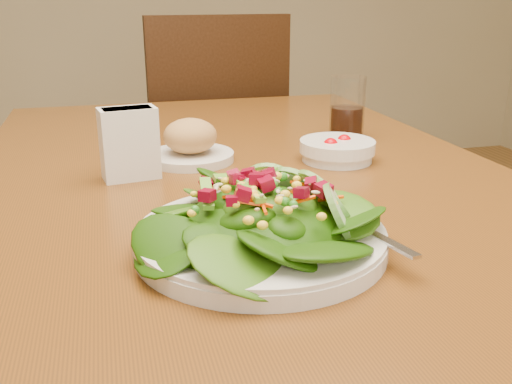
% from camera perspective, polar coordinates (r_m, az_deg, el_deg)
% --- Properties ---
extents(dining_table, '(0.90, 1.40, 0.75)m').
position_cam_1_polar(dining_table, '(0.99, -1.17, -3.66)').
color(dining_table, brown).
rests_on(dining_table, ground_plane).
extents(chair_far, '(0.48, 0.48, 0.98)m').
position_cam_1_polar(chair_far, '(1.91, -4.52, 3.48)').
color(chair_far, black).
rests_on(chair_far, ground_plane).
extents(salad_plate, '(0.30, 0.30, 0.09)m').
position_cam_1_polar(salad_plate, '(0.67, 1.29, -3.05)').
color(salad_plate, silver).
rests_on(salad_plate, dining_table).
extents(bread_plate, '(0.15, 0.15, 0.08)m').
position_cam_1_polar(bread_plate, '(1.03, -6.57, 4.80)').
color(bread_plate, silver).
rests_on(bread_plate, dining_table).
extents(tomato_bowl, '(0.14, 0.14, 0.04)m').
position_cam_1_polar(tomato_bowl, '(1.04, 8.12, 4.18)').
color(tomato_bowl, silver).
rests_on(tomato_bowl, dining_table).
extents(drinking_glass, '(0.07, 0.07, 0.13)m').
position_cam_1_polar(drinking_glass, '(1.21, 9.09, 7.95)').
color(drinking_glass, silver).
rests_on(drinking_glass, dining_table).
extents(napkin_holder, '(0.10, 0.06, 0.12)m').
position_cam_1_polar(napkin_holder, '(0.94, -12.57, 4.94)').
color(napkin_holder, white).
rests_on(napkin_holder, dining_table).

